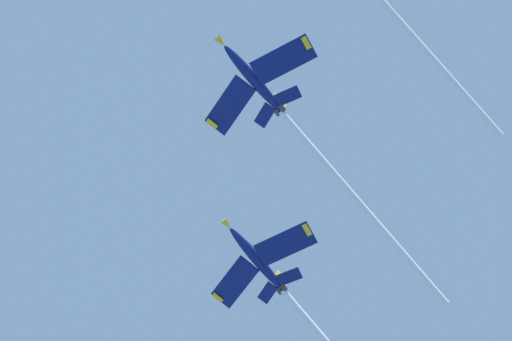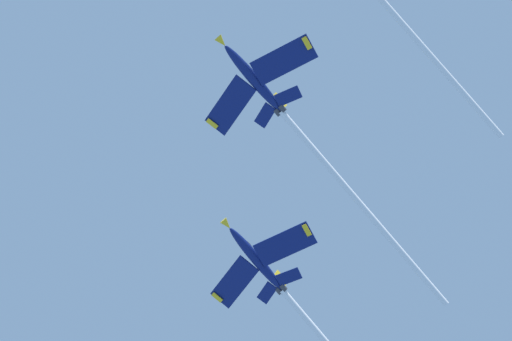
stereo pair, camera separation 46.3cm
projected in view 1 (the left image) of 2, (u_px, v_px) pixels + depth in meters
The scene contains 2 objects.
jet_second at pixel (294, 127), 165.83m from camera, with size 44.33×19.61×21.46m.
jet_third at pixel (295, 305), 175.65m from camera, with size 42.47×19.61×21.78m.
Camera 1 is at (-35.68, -21.50, 1.83)m, focal length 83.79 mm.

